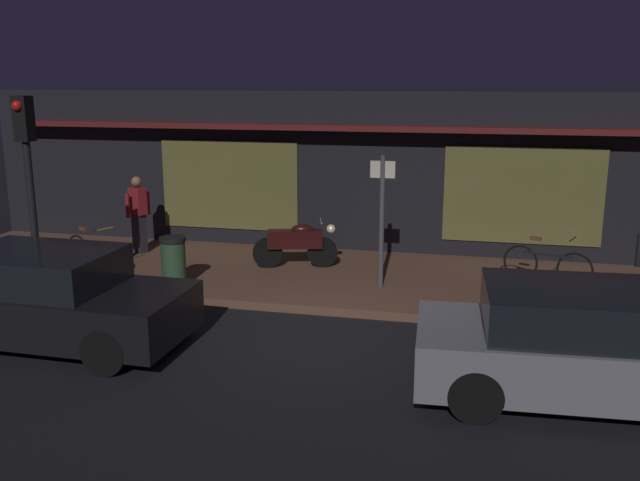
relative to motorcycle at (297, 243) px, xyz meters
The scene contains 12 objects.
ground_plane 3.60m from the motorcycle, 70.48° to the right, with size 60.00×60.00×0.00m, color black.
sidewalk_slab 1.36m from the motorcycle, 15.94° to the right, with size 18.00×4.00×0.15m, color brown.
storefront_building 3.47m from the motorcycle, 68.78° to the left, with size 18.00×3.30×3.60m.
motorcycle is the anchor object (origin of this frame).
bicycle_parked 4.02m from the motorcycle, 162.85° to the right, with size 1.53×0.73×0.91m.
bicycle_extra 4.80m from the motorcycle, ahead, with size 1.56×0.68×0.91m.
person_photographer 3.69m from the motorcycle, behind, with size 0.44×0.58×1.67m.
sign_post 2.25m from the motorcycle, 27.68° to the right, with size 0.44×0.09×2.40m.
trash_bin 2.58m from the motorcycle, 135.22° to the right, with size 0.48×0.48×0.93m.
traffic_light_pole 5.22m from the motorcycle, 134.77° to the right, with size 0.24×0.33×3.60m.
parked_car_near 5.17m from the motorcycle, 120.35° to the right, with size 4.13×1.84×1.42m.
parked_car_far 6.70m from the motorcycle, 43.72° to the right, with size 4.20×1.99×1.42m.
Camera 1 is at (2.31, -9.65, 3.86)m, focal length 38.78 mm.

